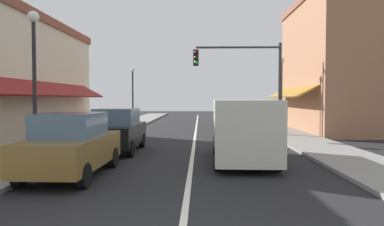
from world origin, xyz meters
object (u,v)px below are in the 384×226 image
(van_in_lane, at_px, (243,128))
(street_lamp_left_far, at_px, (133,86))
(parked_car_second_left, at_px, (117,130))
(traffic_signal_mast_arm, at_px, (249,72))
(street_lamp_right_mid, at_px, (281,83))
(parked_car_nearest_left, at_px, (72,145))
(street_lamp_left_near, at_px, (34,63))

(van_in_lane, xyz_separation_m, street_lamp_left_far, (-6.80, 16.23, 1.99))
(parked_car_second_left, distance_m, traffic_signal_mast_arm, 8.97)
(parked_car_second_left, relative_size, street_lamp_left_far, 0.89)
(street_lamp_right_mid, bearing_deg, traffic_signal_mast_arm, -170.38)
(parked_car_nearest_left, relative_size, street_lamp_left_near, 0.84)
(traffic_signal_mast_arm, bearing_deg, street_lamp_right_mid, 9.62)
(parked_car_second_left, distance_m, street_lamp_right_mid, 10.43)
(street_lamp_left_near, xyz_separation_m, street_lamp_right_mid, (9.91, 9.53, -0.24))
(street_lamp_left_near, distance_m, street_lamp_left_far, 17.23)
(parked_car_second_left, distance_m, van_in_lane, 5.33)
(parked_car_second_left, relative_size, street_lamp_right_mid, 0.91)
(parked_car_nearest_left, height_order, parked_car_second_left, same)
(parked_car_second_left, bearing_deg, parked_car_nearest_left, -92.59)
(parked_car_second_left, relative_size, van_in_lane, 0.78)
(van_in_lane, distance_m, street_lamp_left_near, 7.13)
(traffic_signal_mast_arm, distance_m, street_lamp_left_near, 12.20)
(van_in_lane, bearing_deg, parked_car_nearest_left, -152.07)
(street_lamp_right_mid, bearing_deg, van_in_lane, -110.50)
(van_in_lane, relative_size, street_lamp_left_near, 1.06)
(traffic_signal_mast_arm, height_order, street_lamp_left_far, traffic_signal_mast_arm)
(parked_car_nearest_left, height_order, street_lamp_right_mid, street_lamp_right_mid)
(van_in_lane, bearing_deg, parked_car_second_left, 156.81)
(street_lamp_left_near, bearing_deg, van_in_lane, 8.49)
(parked_car_nearest_left, height_order, street_lamp_left_near, street_lamp_left_near)
(parked_car_second_left, xyz_separation_m, street_lamp_left_far, (-1.97, 13.99, 2.25))
(van_in_lane, xyz_separation_m, traffic_signal_mast_arm, (1.27, 8.21, 2.49))
(street_lamp_right_mid, height_order, street_lamp_left_far, street_lamp_left_far)
(van_in_lane, distance_m, street_lamp_left_far, 17.71)
(street_lamp_right_mid, bearing_deg, parked_car_second_left, -141.87)
(van_in_lane, height_order, street_lamp_left_near, street_lamp_left_near)
(parked_car_nearest_left, bearing_deg, parked_car_second_left, 88.71)
(parked_car_nearest_left, height_order, traffic_signal_mast_arm, traffic_signal_mast_arm)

